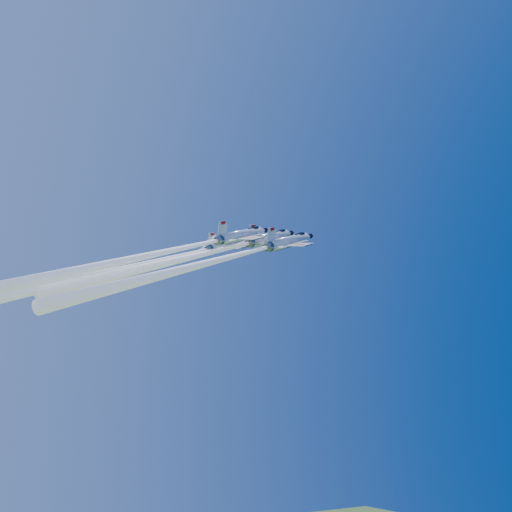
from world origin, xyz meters
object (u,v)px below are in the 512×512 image
jet_lead (205,253)px  jet_slot (157,254)px  jet_left (157,261)px  jet_right (221,259)px

jet_lead → jet_slot: (-11.42, -5.45, -3.11)m
jet_left → jet_slot: size_ratio=0.95×
jet_right → jet_slot: (-11.07, 1.01, -0.47)m
jet_left → jet_right: 15.04m
jet_lead → jet_right: 6.99m
jet_lead → jet_left: 9.57m
jet_slot → jet_right: bearing=60.3°
jet_right → jet_slot: size_ratio=0.96×
jet_lead → jet_left: (-6.19, 7.26, -0.69)m
jet_lead → jet_slot: bearing=-88.9°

